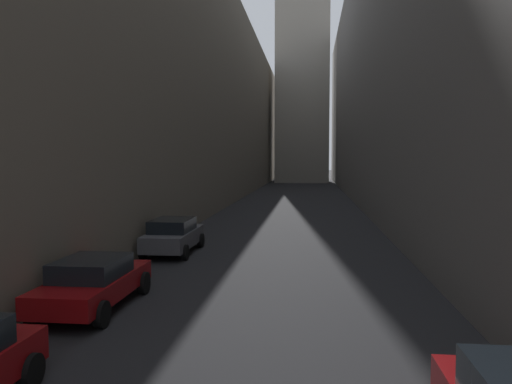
% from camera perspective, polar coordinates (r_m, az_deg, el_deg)
% --- Properties ---
extents(ground_plane, '(264.00, 264.00, 0.00)m').
position_cam_1_polar(ground_plane, '(43.34, 4.15, -1.63)').
color(ground_plane, '#232326').
extents(building_block_left, '(11.96, 108.00, 19.70)m').
position_cam_1_polar(building_block_left, '(47.29, -9.99, 10.74)').
color(building_block_left, '#756B5B').
rests_on(building_block_left, ground).
extents(building_block_right, '(11.54, 108.00, 23.93)m').
position_cam_1_polar(building_block_right, '(46.82, 18.63, 13.28)').
color(building_block_right, slate).
rests_on(building_block_right, ground).
extents(clock_tower, '(9.83, 9.83, 58.12)m').
position_cam_1_polar(clock_tower, '(91.92, 5.31, 20.34)').
color(clock_tower, gray).
rests_on(clock_tower, ground).
extents(parked_car_left_third, '(1.98, 4.58, 1.41)m').
position_cam_1_polar(parked_car_left_third, '(14.76, -17.83, -9.60)').
color(parked_car_left_third, maroon).
rests_on(parked_car_left_third, ground).
extents(parked_car_left_far, '(1.96, 4.42, 1.51)m').
position_cam_1_polar(parked_car_left_far, '(22.30, -9.28, -4.81)').
color(parked_car_left_far, '#4C4C51').
rests_on(parked_car_left_far, ground).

